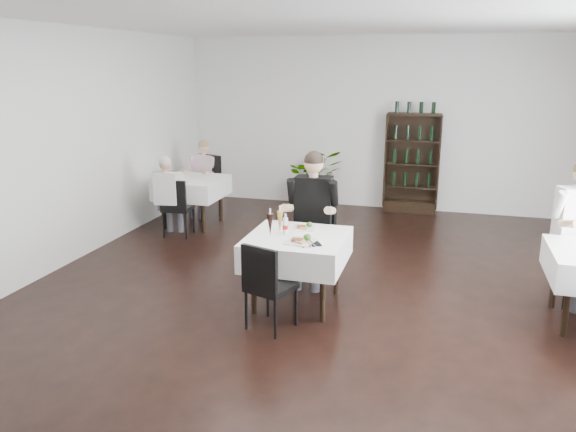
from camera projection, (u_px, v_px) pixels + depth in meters
The scene contains 18 objects.
room_shell at pixel (326, 169), 5.66m from camera, with size 9.00×9.00×9.00m.
wine_shelf at pixel (412, 164), 9.68m from camera, with size 0.90×0.28×1.75m.
main_table at pixel (297, 249), 5.97m from camera, with size 1.03×1.03×0.77m.
left_table at pixel (192, 188), 8.92m from camera, with size 0.98×0.98×0.77m.
potted_tree at pixel (315, 178), 10.10m from camera, with size 0.96×0.83×1.07m, color #1E571D.
main_chair_far at pixel (312, 230), 6.73m from camera, with size 0.63×0.63×1.05m.
main_chair_near at pixel (267, 282), 5.39m from camera, with size 0.51×0.52×0.89m.
left_chair_far at pixel (205, 182), 9.45m from camera, with size 0.63×0.63×1.05m.
left_chair_near at pixel (176, 204), 8.34m from camera, with size 0.45×0.45×0.89m.
diner_main at pixel (312, 208), 6.53m from camera, with size 0.59×0.59×1.56m.
diner_left_far at pixel (203, 172), 9.51m from camera, with size 0.51×0.52×1.29m.
diner_left_near at pixel (168, 190), 8.31m from camera, with size 0.49×0.51×1.23m.
plate_far at pixel (304, 227), 6.17m from camera, with size 0.26×0.26×0.07m.
plate_near at pixel (301, 241), 5.70m from camera, with size 0.31×0.31×0.08m.
pilsner_dark at pixel (270, 224), 5.91m from camera, with size 0.07×0.07×0.30m.
pilsner_lager at pixel (280, 221), 6.02m from camera, with size 0.07×0.07×0.30m.
coke_bottle at pixel (285, 226), 5.98m from camera, with size 0.06×0.06×0.22m.
napkin_cutlery at pixel (310, 244), 5.64m from camera, with size 0.26×0.24×0.02m.
Camera 1 is at (1.16, -5.48, 2.54)m, focal length 35.00 mm.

